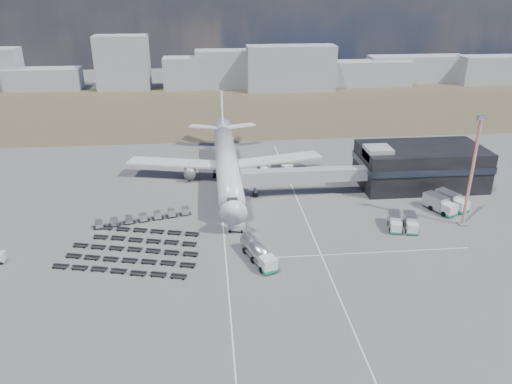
{
  "coord_description": "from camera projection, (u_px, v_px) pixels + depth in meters",
  "views": [
    {
      "loc": [
        -4.28,
        -88.16,
        48.09
      ],
      "look_at": [
        5.78,
        14.06,
        4.0
      ],
      "focal_mm": 35.0,
      "sensor_mm": 36.0,
      "label": 1
    }
  ],
  "objects": [
    {
      "name": "catering_truck",
      "position": [
        282.0,
        168.0,
        132.6
      ],
      "size": [
        5.35,
        7.39,
        3.14
      ],
      "rotation": [
        0.0,
        0.0,
        0.42
      ],
      "color": "silver",
      "rests_on": "ground"
    },
    {
      "name": "uld_row",
      "position": [
        143.0,
        217.0,
        106.78
      ],
      "size": [
        20.41,
        6.78,
        1.61
      ],
      "rotation": [
        0.0,
        0.0,
        0.26
      ],
      "color": "black",
      "rests_on": "ground"
    },
    {
      "name": "lane_markings",
      "position": [
        280.0,
        230.0,
        103.6
      ],
      "size": [
        47.12,
        110.0,
        0.01
      ],
      "color": "silver",
      "rests_on": "ground"
    },
    {
      "name": "ground",
      "position": [
        234.0,
        239.0,
        99.97
      ],
      "size": [
        420.0,
        420.0,
        0.0
      ],
      "primitive_type": "plane",
      "color": "#565659",
      "rests_on": "ground"
    },
    {
      "name": "service_trucks_near",
      "position": [
        403.0,
        222.0,
        103.61
      ],
      "size": [
        6.91,
        7.73,
        2.68
      ],
      "rotation": [
        0.0,
        0.0,
        -0.23
      ],
      "color": "silver",
      "rests_on": "ground"
    },
    {
      "name": "jet_bridge",
      "position": [
        296.0,
        176.0,
        118.09
      ],
      "size": [
        30.3,
        3.8,
        7.05
      ],
      "color": "#939399",
      "rests_on": "ground"
    },
    {
      "name": "grass_strip",
      "position": [
        218.0,
        108.0,
        200.57
      ],
      "size": [
        420.0,
        90.0,
        0.01
      ],
      "primitive_type": "cube",
      "color": "#493F2C",
      "rests_on": "ground"
    },
    {
      "name": "baggage_dollies",
      "position": [
        134.0,
        250.0,
        95.23
      ],
      "size": [
        27.34,
        22.22,
        0.66
      ],
      "rotation": [
        0.0,
        0.0,
        -0.25
      ],
      "color": "black",
      "rests_on": "ground"
    },
    {
      "name": "airliner",
      "position": [
        227.0,
        160.0,
        127.49
      ],
      "size": [
        51.59,
        64.53,
        17.62
      ],
      "color": "silver",
      "rests_on": "ground"
    },
    {
      "name": "terminal",
      "position": [
        420.0,
        165.0,
        124.11
      ],
      "size": [
        30.4,
        16.4,
        11.0
      ],
      "color": "black",
      "rests_on": "ground"
    },
    {
      "name": "fuel_tanker",
      "position": [
        258.0,
        253.0,
        91.52
      ],
      "size": [
        6.18,
        11.17,
        3.52
      ],
      "rotation": [
        0.0,
        0.0,
        0.34
      ],
      "color": "silver",
      "rests_on": "ground"
    },
    {
      "name": "pushback_tug",
      "position": [
        236.0,
        227.0,
        102.95
      ],
      "size": [
        3.86,
        2.69,
        1.56
      ],
      "primitive_type": "cube",
      "rotation": [
        0.0,
        0.0,
        -0.22
      ],
      "color": "silver",
      "rests_on": "ground"
    },
    {
      "name": "service_trucks_far",
      "position": [
        446.0,
        202.0,
        112.09
      ],
      "size": [
        9.27,
        9.94,
        3.2
      ],
      "rotation": [
        0.0,
        0.0,
        0.41
      ],
      "color": "silver",
      "rests_on": "ground"
    },
    {
      "name": "skyline",
      "position": [
        189.0,
        70.0,
        234.39
      ],
      "size": [
        318.62,
        27.29,
        24.44
      ],
      "color": "#999CA7",
      "rests_on": "ground"
    },
    {
      "name": "floodlight_mast",
      "position": [
        472.0,
        172.0,
        101.07
      ],
      "size": [
        2.27,
        1.85,
        23.9
      ],
      "rotation": [
        0.0,
        0.0,
        0.35
      ],
      "color": "red",
      "rests_on": "ground"
    }
  ]
}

